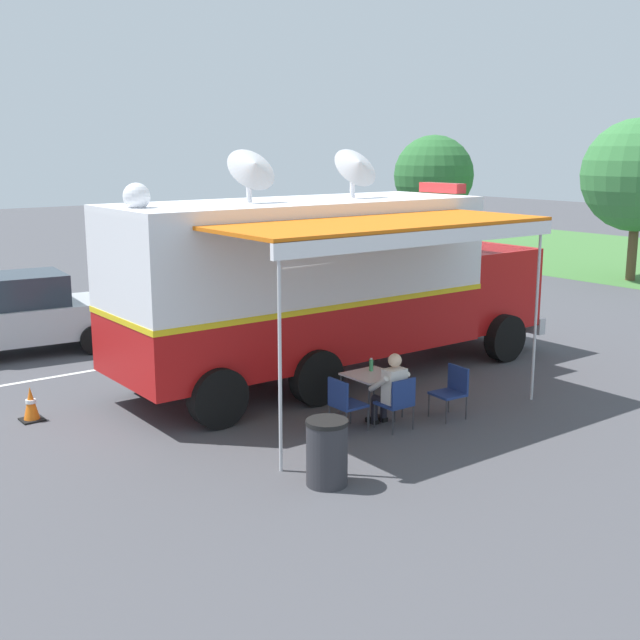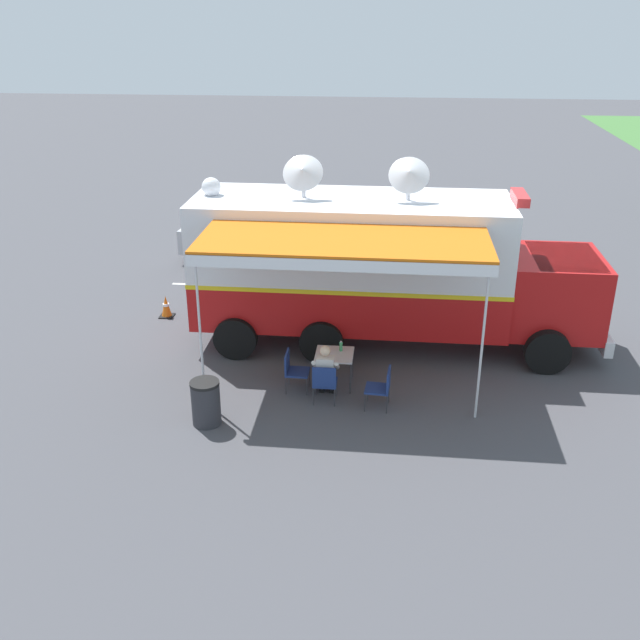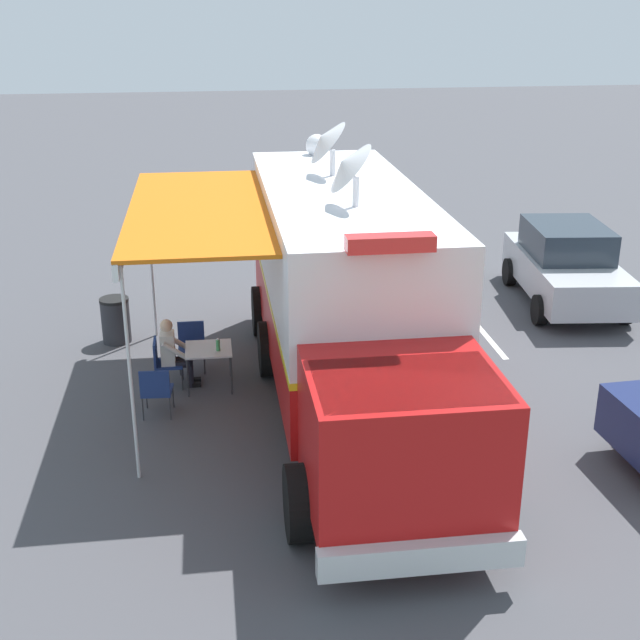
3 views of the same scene
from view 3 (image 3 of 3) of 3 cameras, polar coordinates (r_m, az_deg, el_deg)
ground_plane at (r=15.04m, az=1.39°, el=-4.27°), size 100.00×100.00×0.00m
lot_stripe at (r=18.45m, az=10.03°, el=0.33°), size 0.18×4.80×0.01m
command_truck at (r=13.61m, az=1.81°, el=1.81°), size 4.92×9.52×4.53m
folding_table at (r=14.76m, az=-7.55°, el=-2.11°), size 0.81×0.81×0.73m
water_bottle at (r=14.58m, az=-6.92°, el=-1.69°), size 0.07×0.07×0.22m
folding_chair_at_table at (r=14.96m, az=-10.60°, el=-2.62°), size 0.49×0.49×0.87m
folding_chair_beside_table at (r=15.60m, az=-8.70°, el=-1.49°), size 0.49×0.49×0.87m
folding_chair_spare_by_truck at (r=13.91m, az=-11.04°, el=-4.55°), size 0.52×0.52×0.87m
seated_responder at (r=14.90m, az=-9.91°, el=-2.10°), size 0.66×0.55×1.25m
trash_bin at (r=17.11m, az=-13.66°, el=-0.00°), size 0.57×0.57×0.91m
traffic_cone at (r=19.51m, az=1.84°, el=2.67°), size 0.36×0.36×0.58m
car_far_corner at (r=19.46m, az=16.30°, el=3.62°), size 2.38×4.38×1.76m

